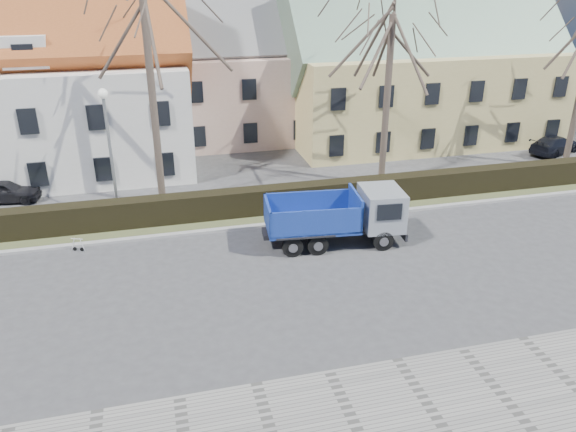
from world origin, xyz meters
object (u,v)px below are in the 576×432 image
object	(u,v)px
dump_truck	(330,217)
streetlight	(111,157)
parked_car_a	(5,191)
parked_car_b	(555,145)
cart_frame	(73,244)

from	to	relation	value
dump_truck	streetlight	xyz separation A→B (m)	(-9.02, 4.83, 1.94)
parked_car_a	parked_car_b	bearing A→B (deg)	-82.40
parked_car_a	parked_car_b	size ratio (longest dim) A/B	0.87
streetlight	cart_frame	world-z (taller)	streetlight
dump_truck	parked_car_b	distance (m)	20.17
parked_car_a	parked_car_b	xyz separation A→B (m)	(32.91, 0.08, -0.01)
dump_truck	streetlight	bearing A→B (deg)	157.54
streetlight	dump_truck	bearing A→B (deg)	-28.15
cart_frame	parked_car_a	xyz separation A→B (m)	(-3.89, 6.63, 0.26)
cart_frame	parked_car_b	bearing A→B (deg)	13.02
streetlight	parked_car_b	bearing A→B (deg)	8.19
parked_car_b	cart_frame	bearing A→B (deg)	80.76
parked_car_b	streetlight	bearing A→B (deg)	75.93
streetlight	cart_frame	distance (m)	4.40
dump_truck	parked_car_b	world-z (taller)	dump_truck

